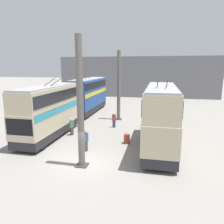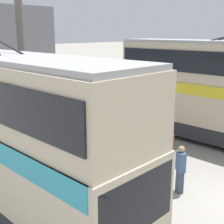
{
  "view_description": "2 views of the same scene",
  "coord_description": "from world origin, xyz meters",
  "views": [
    {
      "loc": [
        -13.89,
        -5.06,
        6.8
      ],
      "look_at": [
        8.18,
        -0.31,
        2.13
      ],
      "focal_mm": 35.0,
      "sensor_mm": 36.0,
      "label": 1
    },
    {
      "loc": [
        -3.2,
        9.74,
        5.7
      ],
      "look_at": [
        7.65,
        -1.43,
        1.66
      ],
      "focal_mm": 50.0,
      "sensor_mm": 36.0,
      "label": 2
    }
  ],
  "objects": [
    {
      "name": "bus_right_mid",
      "position": [
        5.04,
        5.29,
        2.87
      ],
      "size": [
        9.42,
        2.54,
        5.67
      ],
      "color": "black",
      "rests_on": "ground_plane"
    },
    {
      "name": "support_column_far",
      "position": [
        13.71,
        0.0,
        4.29
      ],
      "size": [
        0.82,
        0.82,
        8.83
      ],
      "color": "#605B56",
      "rests_on": "ground_plane"
    },
    {
      "name": "person_aisle_midway",
      "position": [
        9.79,
        -0.2,
        0.91
      ],
      "size": [
        0.27,
        0.44,
        1.71
      ],
      "rotation": [
        0.0,
        0.0,
        3.06
      ],
      "color": "#384251",
      "rests_on": "ground_plane"
    },
    {
      "name": "oil_drum",
      "position": [
        4.78,
        -2.41,
        0.43
      ],
      "size": [
        0.58,
        0.58,
        0.87
      ],
      "color": "#933828",
      "rests_on": "ground_plane"
    },
    {
      "name": "bus_left_far",
      "position": [
        4.35,
        -5.29,
        2.98
      ],
      "size": [
        10.04,
        2.54,
        5.88
      ],
      "color": "black",
      "rests_on": "ground_plane"
    },
    {
      "name": "person_aisle_foreground",
      "position": [
        2.23,
        0.62,
        0.95
      ],
      "size": [
        0.48,
        0.44,
        1.78
      ],
      "rotation": [
        0.0,
        0.0,
        0.95
      ],
      "color": "#384251",
      "rests_on": "ground_plane"
    },
    {
      "name": "person_by_right_row",
      "position": [
        6.04,
        3.4,
        0.93
      ],
      "size": [
        0.47,
        0.46,
        1.76
      ],
      "rotation": [
        0.0,
        0.0,
        3.96
      ],
      "color": "#473D33",
      "rests_on": "ground_plane"
    }
  ]
}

